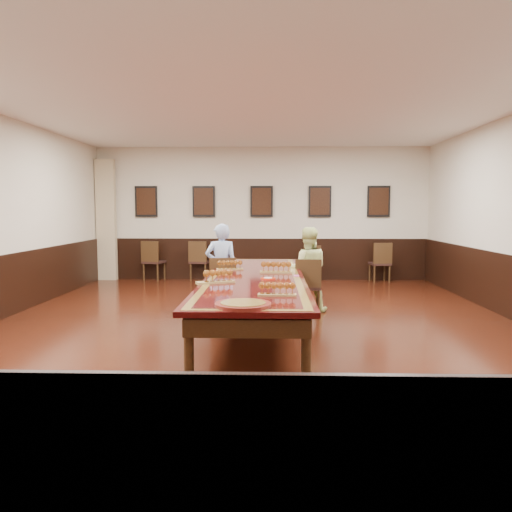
{
  "coord_description": "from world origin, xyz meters",
  "views": [
    {
      "loc": [
        0.23,
        -7.12,
        1.73
      ],
      "look_at": [
        0.0,
        0.5,
        1.0
      ],
      "focal_mm": 35.0,
      "sensor_mm": 36.0,
      "label": 1
    }
  ],
  "objects_px": {
    "carved_platter": "(243,305)",
    "person_woman": "(307,269)",
    "conference_table": "(255,286)",
    "chair_man": "(222,284)",
    "spare_chair_d": "(380,262)",
    "chair_woman": "(308,285)",
    "spare_chair_c": "(312,263)",
    "spare_chair_a": "(154,261)",
    "spare_chair_b": "(200,260)",
    "person_man": "(221,267)"
  },
  "relations": [
    {
      "from": "spare_chair_b",
      "to": "person_man",
      "type": "bearing_deg",
      "value": 111.83
    },
    {
      "from": "spare_chair_a",
      "to": "carved_platter",
      "type": "height_order",
      "value": "spare_chair_a"
    },
    {
      "from": "spare_chair_d",
      "to": "chair_man",
      "type": "bearing_deg",
      "value": 39.28
    },
    {
      "from": "conference_table",
      "to": "chair_woman",
      "type": "bearing_deg",
      "value": 53.21
    },
    {
      "from": "person_woman",
      "to": "carved_platter",
      "type": "relative_size",
      "value": 2.29
    },
    {
      "from": "chair_woman",
      "to": "spare_chair_d",
      "type": "xyz_separation_m",
      "value": [
        1.95,
        3.49,
        0.02
      ]
    },
    {
      "from": "chair_woman",
      "to": "carved_platter",
      "type": "height_order",
      "value": "chair_woman"
    },
    {
      "from": "spare_chair_d",
      "to": "conference_table",
      "type": "relative_size",
      "value": 0.19
    },
    {
      "from": "chair_man",
      "to": "spare_chair_d",
      "type": "distance_m",
      "value": 4.85
    },
    {
      "from": "chair_woman",
      "to": "person_man",
      "type": "relative_size",
      "value": 0.61
    },
    {
      "from": "chair_man",
      "to": "person_woman",
      "type": "distance_m",
      "value": 1.46
    },
    {
      "from": "spare_chair_a",
      "to": "spare_chair_b",
      "type": "height_order",
      "value": "spare_chair_a"
    },
    {
      "from": "person_woman",
      "to": "spare_chair_a",
      "type": "bearing_deg",
      "value": -44.31
    },
    {
      "from": "chair_man",
      "to": "spare_chair_b",
      "type": "distance_m",
      "value": 3.81
    },
    {
      "from": "chair_woman",
      "to": "carved_platter",
      "type": "bearing_deg",
      "value": 76.65
    },
    {
      "from": "person_man",
      "to": "conference_table",
      "type": "relative_size",
      "value": 0.3
    },
    {
      "from": "spare_chair_a",
      "to": "person_woman",
      "type": "distance_m",
      "value": 4.94
    },
    {
      "from": "person_man",
      "to": "person_woman",
      "type": "relative_size",
      "value": 1.04
    },
    {
      "from": "spare_chair_c",
      "to": "conference_table",
      "type": "bearing_deg",
      "value": 75.21
    },
    {
      "from": "chair_man",
      "to": "conference_table",
      "type": "bearing_deg",
      "value": 107.03
    },
    {
      "from": "spare_chair_b",
      "to": "spare_chair_a",
      "type": "bearing_deg",
      "value": 12.52
    },
    {
      "from": "spare_chair_d",
      "to": "spare_chair_a",
      "type": "bearing_deg",
      "value": -8.04
    },
    {
      "from": "spare_chair_a",
      "to": "person_man",
      "type": "relative_size",
      "value": 0.65
    },
    {
      "from": "spare_chair_d",
      "to": "person_woman",
      "type": "height_order",
      "value": "person_woman"
    },
    {
      "from": "conference_table",
      "to": "spare_chair_a",
      "type": "bearing_deg",
      "value": 118.58
    },
    {
      "from": "spare_chair_c",
      "to": "chair_woman",
      "type": "bearing_deg",
      "value": 83.77
    },
    {
      "from": "chair_man",
      "to": "person_man",
      "type": "height_order",
      "value": "person_man"
    },
    {
      "from": "chair_man",
      "to": "spare_chair_a",
      "type": "distance_m",
      "value": 4.14
    },
    {
      "from": "spare_chair_c",
      "to": "person_man",
      "type": "relative_size",
      "value": 0.59
    },
    {
      "from": "spare_chair_b",
      "to": "spare_chair_d",
      "type": "xyz_separation_m",
      "value": [
        4.28,
        -0.23,
        -0.01
      ]
    },
    {
      "from": "spare_chair_b",
      "to": "carved_platter",
      "type": "bearing_deg",
      "value": 109.66
    },
    {
      "from": "spare_chair_d",
      "to": "person_woman",
      "type": "relative_size",
      "value": 0.66
    },
    {
      "from": "conference_table",
      "to": "person_man",
      "type": "bearing_deg",
      "value": 116.22
    },
    {
      "from": "spare_chair_a",
      "to": "person_man",
      "type": "distance_m",
      "value": 4.05
    },
    {
      "from": "person_man",
      "to": "carved_platter",
      "type": "height_order",
      "value": "person_man"
    },
    {
      "from": "spare_chair_d",
      "to": "conference_table",
      "type": "height_order",
      "value": "spare_chair_d"
    },
    {
      "from": "chair_man",
      "to": "carved_platter",
      "type": "height_order",
      "value": "chair_man"
    },
    {
      "from": "chair_man",
      "to": "spare_chair_d",
      "type": "relative_size",
      "value": 0.99
    },
    {
      "from": "spare_chair_b",
      "to": "person_woman",
      "type": "xyz_separation_m",
      "value": [
        2.34,
        -3.63,
        0.23
      ]
    },
    {
      "from": "person_woman",
      "to": "chair_man",
      "type": "bearing_deg",
      "value": 4.71
    },
    {
      "from": "carved_platter",
      "to": "person_woman",
      "type": "bearing_deg",
      "value": 75.48
    },
    {
      "from": "spare_chair_c",
      "to": "person_woman",
      "type": "xyz_separation_m",
      "value": [
        -0.35,
        -3.51,
        0.28
      ]
    },
    {
      "from": "spare_chair_d",
      "to": "spare_chair_c",
      "type": "bearing_deg",
      "value": -10.63
    },
    {
      "from": "spare_chair_d",
      "to": "person_man",
      "type": "bearing_deg",
      "value": 38.32
    },
    {
      "from": "chair_woman",
      "to": "spare_chair_a",
      "type": "distance_m",
      "value": 5.0
    },
    {
      "from": "spare_chair_d",
      "to": "carved_platter",
      "type": "bearing_deg",
      "value": 60.97
    },
    {
      "from": "person_woman",
      "to": "conference_table",
      "type": "xyz_separation_m",
      "value": [
        -0.84,
        -1.22,
        -0.1
      ]
    },
    {
      "from": "spare_chair_a",
      "to": "carved_platter",
      "type": "relative_size",
      "value": 1.54
    },
    {
      "from": "chair_man",
      "to": "chair_woman",
      "type": "bearing_deg",
      "value": 168.96
    },
    {
      "from": "carved_platter",
      "to": "person_man",
      "type": "bearing_deg",
      "value": 99.25
    }
  ]
}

